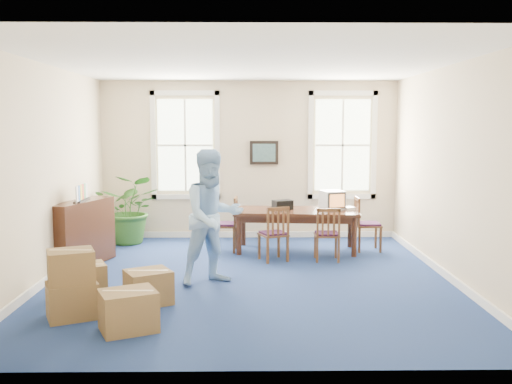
{
  "coord_description": "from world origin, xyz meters",
  "views": [
    {
      "loc": [
        -0.03,
        -8.39,
        2.3
      ],
      "look_at": [
        0.1,
        0.6,
        1.25
      ],
      "focal_mm": 40.0,
      "sensor_mm": 36.0,
      "label": 1
    }
  ],
  "objects_px": {
    "chair_near_left": "(273,233)",
    "potted_plant": "(130,209)",
    "crt_tv": "(332,200)",
    "credenza": "(82,234)",
    "man": "(213,217)",
    "cardboard_boxes": "(92,280)",
    "conference_table": "(296,230)"
  },
  "relations": [
    {
      "from": "credenza",
      "to": "cardboard_boxes",
      "type": "xyz_separation_m",
      "value": [
        0.83,
        -2.45,
        -0.1
      ]
    },
    {
      "from": "chair_near_left",
      "to": "man",
      "type": "distance_m",
      "value": 1.75
    },
    {
      "from": "chair_near_left",
      "to": "man",
      "type": "relative_size",
      "value": 0.48
    },
    {
      "from": "crt_tv",
      "to": "credenza",
      "type": "xyz_separation_m",
      "value": [
        -4.27,
        -1.15,
        -0.4
      ]
    },
    {
      "from": "cardboard_boxes",
      "to": "chair_near_left",
      "type": "bearing_deg",
      "value": 50.1
    },
    {
      "from": "conference_table",
      "to": "credenza",
      "type": "xyz_separation_m",
      "value": [
        -3.61,
        -1.1,
        0.15
      ]
    },
    {
      "from": "chair_near_left",
      "to": "potted_plant",
      "type": "bearing_deg",
      "value": -49.94
    },
    {
      "from": "conference_table",
      "to": "potted_plant",
      "type": "xyz_separation_m",
      "value": [
        -3.19,
        0.73,
        0.3
      ]
    },
    {
      "from": "man",
      "to": "potted_plant",
      "type": "xyz_separation_m",
      "value": [
        -1.79,
        2.87,
        -0.3
      ]
    },
    {
      "from": "conference_table",
      "to": "cardboard_boxes",
      "type": "height_order",
      "value": "cardboard_boxes"
    },
    {
      "from": "conference_table",
      "to": "man",
      "type": "relative_size",
      "value": 1.14
    },
    {
      "from": "conference_table",
      "to": "potted_plant",
      "type": "bearing_deg",
      "value": 172.25
    },
    {
      "from": "crt_tv",
      "to": "credenza",
      "type": "relative_size",
      "value": 0.31
    },
    {
      "from": "cardboard_boxes",
      "to": "crt_tv",
      "type": "bearing_deg",
      "value": 46.22
    },
    {
      "from": "crt_tv",
      "to": "man",
      "type": "relative_size",
      "value": 0.21
    },
    {
      "from": "man",
      "to": "cardboard_boxes",
      "type": "distance_m",
      "value": 2.04
    },
    {
      "from": "crt_tv",
      "to": "cardboard_boxes",
      "type": "xyz_separation_m",
      "value": [
        -3.44,
        -3.6,
        -0.5
      ]
    },
    {
      "from": "conference_table",
      "to": "potted_plant",
      "type": "distance_m",
      "value": 3.29
    },
    {
      "from": "man",
      "to": "credenza",
      "type": "relative_size",
      "value": 1.45
    },
    {
      "from": "potted_plant",
      "to": "crt_tv",
      "type": "bearing_deg",
      "value": -9.93
    },
    {
      "from": "man",
      "to": "chair_near_left",
      "type": "bearing_deg",
      "value": 27.07
    },
    {
      "from": "conference_table",
      "to": "potted_plant",
      "type": "height_order",
      "value": "potted_plant"
    },
    {
      "from": "chair_near_left",
      "to": "credenza",
      "type": "height_order",
      "value": "credenza"
    },
    {
      "from": "credenza",
      "to": "potted_plant",
      "type": "relative_size",
      "value": 1.0
    },
    {
      "from": "chair_near_left",
      "to": "credenza",
      "type": "distance_m",
      "value": 3.17
    },
    {
      "from": "chair_near_left",
      "to": "potted_plant",
      "type": "xyz_separation_m",
      "value": [
        -2.73,
        1.49,
        0.21
      ]
    },
    {
      "from": "conference_table",
      "to": "credenza",
      "type": "distance_m",
      "value": 3.78
    },
    {
      "from": "cardboard_boxes",
      "to": "potted_plant",
      "type": "bearing_deg",
      "value": 95.46
    },
    {
      "from": "conference_table",
      "to": "chair_near_left",
      "type": "xyz_separation_m",
      "value": [
        -0.46,
        -0.76,
        0.09
      ]
    },
    {
      "from": "man",
      "to": "cardboard_boxes",
      "type": "height_order",
      "value": "man"
    },
    {
      "from": "crt_tv",
      "to": "cardboard_boxes",
      "type": "relative_size",
      "value": 0.27
    },
    {
      "from": "chair_near_left",
      "to": "cardboard_boxes",
      "type": "xyz_separation_m",
      "value": [
        -2.33,
        -2.78,
        -0.04
      ]
    }
  ]
}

